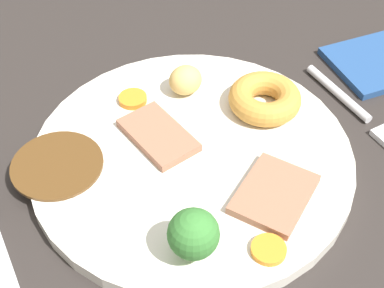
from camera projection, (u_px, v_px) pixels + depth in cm
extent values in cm
cube|color=#2B2623|center=(218.00, 186.00, 51.17)|extent=(120.00, 84.00, 3.60)
cylinder|color=silver|center=(192.00, 157.00, 50.41)|extent=(29.67, 29.67, 1.40)
cylinder|color=#563819|center=(57.00, 165.00, 48.57)|extent=(8.29, 8.29, 0.30)
cube|color=#9E664C|center=(158.00, 135.00, 50.83)|extent=(5.59, 8.24, 0.80)
cube|color=#9E664C|center=(274.00, 194.00, 45.90)|extent=(9.07, 8.49, 0.80)
torus|color=#C68938|center=(265.00, 98.00, 53.25)|extent=(7.17, 7.17, 2.39)
ellipsoid|color=#D8B260|center=(185.00, 80.00, 54.76)|extent=(3.74, 3.45, 2.97)
cylinder|color=orange|center=(133.00, 99.00, 54.57)|extent=(2.85, 2.85, 0.58)
cylinder|color=orange|center=(269.00, 250.00, 42.25)|extent=(2.81, 2.81, 0.52)
cylinder|color=#8CB766|center=(193.00, 249.00, 41.83)|extent=(1.34, 1.34, 1.27)
sphere|color=#387A33|center=(193.00, 234.00, 40.37)|extent=(4.00, 4.00, 4.00)
cylinder|color=silver|center=(338.00, 93.00, 57.12)|extent=(0.95, 9.50, 0.90)
cube|color=silver|center=(2.00, 272.00, 42.54)|extent=(1.83, 10.52, 0.40)
cube|color=navy|center=(381.00, 62.00, 60.95)|extent=(11.99, 10.24, 0.80)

